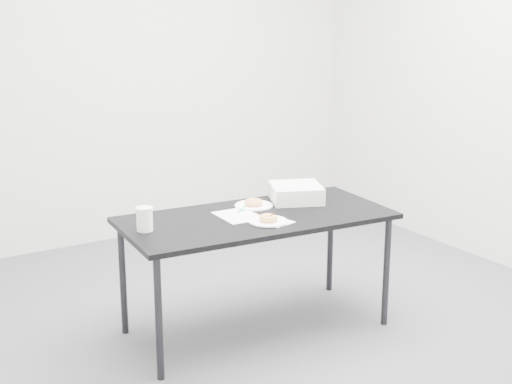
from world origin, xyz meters
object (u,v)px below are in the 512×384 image
donut_near (268,218)px  coffee_cup (145,219)px  scorecard (238,216)px  table (256,224)px  plate_near (268,221)px  pen (242,210)px  donut_far (254,202)px  plate_far (254,206)px  bakery_box (296,193)px

donut_near → coffee_cup: (-0.62, 0.21, 0.04)m
scorecard → table: bearing=-27.0°
scorecard → plate_near: plate_near is taller
table → pen: bearing=104.2°
table → coffee_cup: coffee_cup is taller
donut_far → coffee_cup: bearing=-172.2°
table → scorecard: bearing=155.6°
table → coffee_cup: size_ratio=12.20×
plate_near → donut_far: donut_far is taller
coffee_cup → scorecard: bearing=-2.3°
scorecard → plate_far: (0.17, 0.12, 0.00)m
pen → bakery_box: (0.38, 0.01, 0.04)m
scorecard → plate_near: bearing=-67.1°
plate_near → donut_near: 0.02m
plate_far → coffee_cup: bearing=-172.2°
donut_near → bakery_box: bakery_box is taller
scorecard → plate_far: size_ratio=1.19×
plate_near → plate_far: size_ratio=0.95×
bakery_box → donut_far: bearing=-163.3°
bakery_box → scorecard: bearing=-145.5°
pen → bakery_box: bearing=-39.2°
scorecard → donut_far: size_ratio=2.54×
plate_far → pen: bearing=-157.4°
scorecard → bakery_box: bakery_box is taller
plate_far → scorecard: bearing=-145.4°
donut_near → donut_far: size_ratio=0.95×
plate_near → scorecard: bearing=111.0°
table → donut_near: size_ratio=15.50×
scorecard → bakery_box: 0.46m
donut_near → plate_near: bearing=0.0°
donut_near → plate_far: donut_near is taller
plate_far → bakery_box: size_ratio=0.76×
plate_far → bakery_box: bearing=-6.6°
pen → plate_far: (0.11, 0.04, -0.00)m
table → scorecard: (-0.09, 0.05, 0.05)m
donut_near → plate_far: size_ratio=0.45×
pen → coffee_cup: coffee_cup is taller
plate_far → bakery_box: bakery_box is taller
plate_near → coffee_cup: bearing=160.9°
scorecard → donut_far: 0.21m
bakery_box → table: bearing=-135.9°
pen → donut_near: size_ratio=1.24×
table → plate_near: 0.15m
table → donut_near: (-0.01, -0.14, 0.08)m
scorecard → donut_far: bearing=36.5°
donut_near → donut_far: (0.10, 0.31, -0.00)m
scorecard → plate_far: bearing=36.5°
table → pen: pen is taller
pen → plate_near: 0.27m
pen → donut_near: 0.27m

